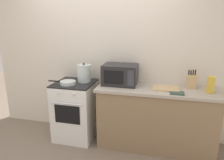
{
  "coord_description": "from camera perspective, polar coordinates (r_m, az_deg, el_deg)",
  "views": [
    {
      "loc": [
        0.94,
        -2.25,
        1.82
      ],
      "look_at": [
        0.25,
        0.6,
        1.0
      ],
      "focal_mm": 33.46,
      "sensor_mm": 36.0,
      "label": 1
    }
  ],
  "objects": [
    {
      "name": "microwave",
      "position": [
        3.08,
        2.26,
        1.51
      ],
      "size": [
        0.5,
        0.37,
        0.3
      ],
      "color": "#232326",
      "rests_on": "countertop_right"
    },
    {
      "name": "oven_mitt",
      "position": [
        2.85,
        17.34,
        -3.41
      ],
      "size": [
        0.18,
        0.14,
        0.02
      ],
      "primitive_type": "cube",
      "color": "#384C42",
      "rests_on": "countertop_right"
    },
    {
      "name": "stove",
      "position": [
        3.41,
        -9.89,
        -8.11
      ],
      "size": [
        0.6,
        0.64,
        0.92
      ],
      "color": "white",
      "rests_on": "ground_plane"
    },
    {
      "name": "lower_cabinet_right",
      "position": [
        3.19,
        11.75,
        -10.4
      ],
      "size": [
        1.64,
        0.56,
        0.88
      ],
      "primitive_type": "cube",
      "color": "#8C7051",
      "rests_on": "ground_plane"
    },
    {
      "name": "pasta_box",
      "position": [
        3.0,
        25.33,
        -1.22
      ],
      "size": [
        0.08,
        0.08,
        0.22
      ],
      "primitive_type": "cube",
      "color": "gold",
      "rests_on": "countertop_right"
    },
    {
      "name": "frying_pan",
      "position": [
        3.18,
        -12.08,
        -0.71
      ],
      "size": [
        0.43,
        0.23,
        0.05
      ],
      "color": "silver",
      "rests_on": "stove"
    },
    {
      "name": "knife_block",
      "position": [
        3.13,
        20.84,
        -0.3
      ],
      "size": [
        0.13,
        0.1,
        0.26
      ],
      "color": "tan",
      "rests_on": "countertop_right"
    },
    {
      "name": "back_wall",
      "position": [
        3.34,
        2.39,
        5.75
      ],
      "size": [
        4.4,
        0.1,
        2.5
      ],
      "primitive_type": "cube",
      "color": "silver",
      "rests_on": "ground_plane"
    },
    {
      "name": "countertop_right",
      "position": [
        3.02,
        12.23,
        -2.52
      ],
      "size": [
        1.7,
        0.6,
        0.04
      ],
      "primitive_type": "cube",
      "color": "#ADA393",
      "rests_on": "lower_cabinet_right"
    },
    {
      "name": "cutting_board",
      "position": [
        2.99,
        14.44,
        -2.23
      ],
      "size": [
        0.36,
        0.26,
        0.02
      ],
      "primitive_type": "cube",
      "color": "tan",
      "rests_on": "countertop_right"
    },
    {
      "name": "stock_pot",
      "position": [
        3.26,
        -7.59,
        1.86
      ],
      "size": [
        0.3,
        0.22,
        0.3
      ],
      "color": "silver",
      "rests_on": "stove"
    }
  ]
}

